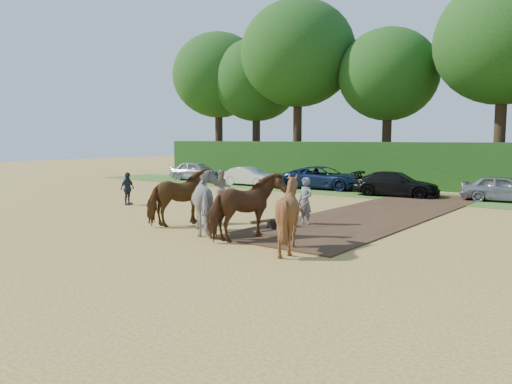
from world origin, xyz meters
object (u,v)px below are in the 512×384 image
Objects in this scene: spectator_far at (127,189)px; plough_team at (231,204)px; spectator_near at (222,188)px; parked_cars at (391,182)px.

plough_team is (9.07, -2.83, 0.27)m from spectator_far.
spectator_near is 10.62m from parked_cars.
plough_team reaches higher than spectator_far.
spectator_near is 7.41m from plough_team.
spectator_near is 4.68m from spectator_far.
parked_cars is at bearing 92.59° from plough_team.
plough_team is at bearing -91.25° from spectator_near.
spectator_far reaches higher than parked_cars.
spectator_far is 9.50m from plough_team.
spectator_near reaches higher than spectator_far.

